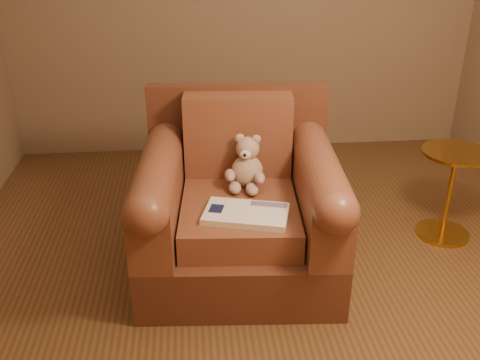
{
  "coord_description": "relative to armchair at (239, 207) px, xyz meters",
  "views": [
    {
      "loc": [
        -0.49,
        -2.61,
        1.88
      ],
      "look_at": [
        -0.23,
        0.02,
        0.61
      ],
      "focal_mm": 40.0,
      "sensor_mm": 36.0,
      "label": 1
    }
  ],
  "objects": [
    {
      "name": "floor",
      "position": [
        0.23,
        -0.12,
        -0.39
      ],
      "size": [
        4.0,
        4.0,
        0.0
      ],
      "primitive_type": "plane",
      "color": "brown",
      "rests_on": "ground"
    },
    {
      "name": "armchair",
      "position": [
        0.0,
        0.0,
        0.0
      ],
      "size": [
        1.18,
        1.13,
        1.0
      ],
      "rotation": [
        0.0,
        0.0,
        -0.07
      ],
      "color": "#572D1D",
      "rests_on": "floor"
    },
    {
      "name": "teddy_bear",
      "position": [
        0.05,
        0.09,
        0.21
      ],
      "size": [
        0.23,
        0.27,
        0.32
      ],
      "rotation": [
        0.0,
        0.0,
        -0.29
      ],
      "color": "tan",
      "rests_on": "armchair"
    },
    {
      "name": "guidebook",
      "position": [
        0.01,
        -0.28,
        0.11
      ],
      "size": [
        0.5,
        0.37,
        0.04
      ],
      "rotation": [
        0.0,
        0.0,
        -0.27
      ],
      "color": "beige",
      "rests_on": "armchair"
    },
    {
      "name": "side_table",
      "position": [
        1.38,
        0.19,
        -0.06
      ],
      "size": [
        0.43,
        0.43,
        0.6
      ],
      "color": "gold",
      "rests_on": "floor"
    }
  ]
}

